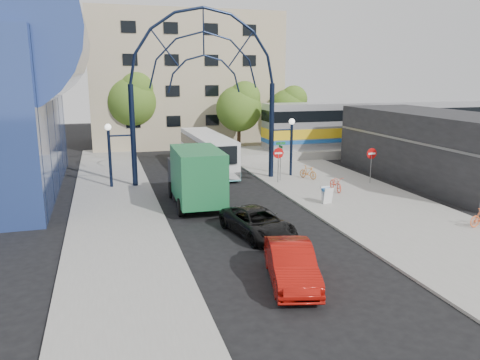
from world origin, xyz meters
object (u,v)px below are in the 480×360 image
object	(u,v)px
gateway_arch	(204,60)
do_not_enter_sign	(371,157)
street_name_sign	(281,153)
red_sedan	(291,264)
green_truck	(195,176)
bike_near_a	(336,184)
city_bus	(207,152)
bike_near_b	(308,172)
sandwich_board	(327,193)
tree_north_c	(289,107)
tree_north_b	(133,99)
stop_sign	(278,156)
tree_north_a	(240,106)
black_suv	(258,222)
train_car	(386,123)

from	to	relation	value
gateway_arch	do_not_enter_sign	size ratio (longest dim) A/B	5.50
street_name_sign	red_sedan	bearing A→B (deg)	-109.86
green_truck	bike_near_a	xyz separation A→B (m)	(9.42, 0.23, -1.14)
city_bus	bike_near_b	distance (m)	8.51
sandwich_board	tree_north_c	distance (m)	23.17
tree_north_c	bike_near_b	bearing A→B (deg)	-107.18
sandwich_board	bike_near_a	world-z (taller)	sandwich_board
sandwich_board	green_truck	world-z (taller)	green_truck
gateway_arch	tree_north_b	size ratio (longest dim) A/B	1.70
tree_north_b	stop_sign	bearing A→B (deg)	-64.17
stop_sign	tree_north_a	bearing A→B (deg)	84.58
stop_sign	green_truck	size ratio (longest dim) A/B	0.36
tree_north_c	tree_north_b	bearing A→B (deg)	172.88
do_not_enter_sign	tree_north_a	distance (m)	16.86
tree_north_a	tree_north_c	bearing A→B (deg)	18.44
city_bus	green_truck	world-z (taller)	green_truck
tree_north_b	tree_north_a	bearing A→B (deg)	-21.80
do_not_enter_sign	red_sedan	xyz separation A→B (m)	(-11.53, -13.26, -1.23)
do_not_enter_sign	city_bus	bearing A→B (deg)	140.66
stop_sign	do_not_enter_sign	bearing A→B (deg)	-17.88
red_sedan	green_truck	bearing A→B (deg)	109.62
green_truck	black_suv	size ratio (longest dim) A/B	1.47
red_sedan	bike_near_a	bearing A→B (deg)	68.79
gateway_arch	street_name_sign	distance (m)	8.38
gateway_arch	street_name_sign	xyz separation A→B (m)	(5.20, -1.40, -6.43)
bike_near_a	do_not_enter_sign	bearing A→B (deg)	27.77
train_car	red_sedan	world-z (taller)	train_car
sandwich_board	bike_near_a	bearing A→B (deg)	53.26
train_car	tree_north_c	xyz separation A→B (m)	(-7.88, 5.93, 1.37)
do_not_enter_sign	black_suv	size ratio (longest dim) A/B	0.52
gateway_arch	train_car	world-z (taller)	gateway_arch
stop_sign	sandwich_board	size ratio (longest dim) A/B	2.53
train_car	street_name_sign	bearing A→B (deg)	-147.58
bike_near_a	green_truck	bearing A→B (deg)	-172.93
do_not_enter_sign	bike_near_a	bearing A→B (deg)	-157.89
gateway_arch	green_truck	xyz separation A→B (m)	(-1.86, -5.63, -6.82)
bike_near_a	red_sedan	bearing A→B (deg)	-118.63
stop_sign	bike_near_b	distance (m)	2.97
train_car	tree_north_b	xyz separation A→B (m)	(-23.88, 7.93, 2.37)
sandwich_board	city_bus	distance (m)	13.02
do_not_enter_sign	black_suv	xyz separation A→B (m)	(-11.06, -7.93, -1.32)
tree_north_a	train_car	bearing A→B (deg)	-15.80
tree_north_a	city_bus	bearing A→B (deg)	-123.13
green_truck	bike_near_b	bearing A→B (deg)	25.67
street_name_sign	tree_north_b	size ratio (longest dim) A/B	0.35
train_car	city_bus	distance (m)	19.38
sandwich_board	tree_north_b	bearing A→B (deg)	111.59
city_bus	do_not_enter_sign	bearing A→B (deg)	-40.35
bike_near_b	street_name_sign	bearing A→B (deg)	152.76
gateway_arch	stop_sign	world-z (taller)	gateway_arch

